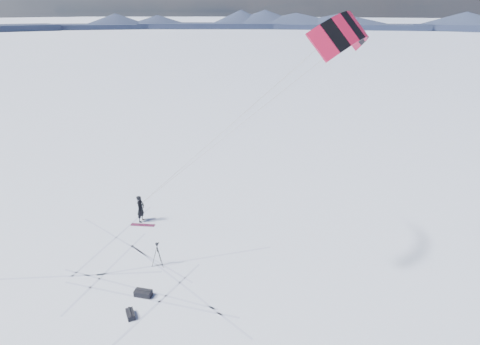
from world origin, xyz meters
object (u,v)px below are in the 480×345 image
Objects in this scene: gear_bag_a at (143,293)px; gear_bag_b at (130,314)px; tripod at (158,251)px; snowkiter at (142,221)px; snowboard at (143,225)px.

gear_bag_a reaches higher than gear_bag_b.
tripod is at bearing 147.72° from gear_bag_b.
gear_bag_a is at bearing -59.35° from tripod.
snowkiter is 5.49m from tripod.
gear_bag_b reaches higher than snowboard.
snowkiter reaches higher than snowboard.
snowkiter is at bearing 165.04° from gear_bag_b.
gear_bag_b is (1.83, -3.59, -0.78)m from tripod.
snowkiter is 1.97× the size of gear_bag_a.
snowboard is 2.09× the size of gear_bag_b.
gear_bag_a is at bearing -149.45° from snowkiter.
snowboard is 1.12× the size of tripod.
tripod is at bearing -140.34° from snowkiter.
gear_bag_a is at bearing 144.87° from gear_bag_b.
tripod is 1.88× the size of gear_bag_b.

